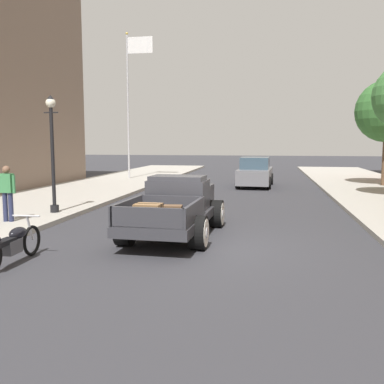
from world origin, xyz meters
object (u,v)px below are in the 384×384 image
at_px(street_lamp_near, 52,145).
at_px(flagpole, 131,90).
at_px(motorcycle_parked, 13,244).
at_px(car_background_grey, 255,173).
at_px(hotrod_truck_gunmetal, 177,206).
at_px(pedestrian_sidewalk_left, 7,190).

distance_m(street_lamp_near, flagpole, 13.89).
distance_m(motorcycle_parked, street_lamp_near, 6.03).
xyz_separation_m(car_background_grey, flagpole, (-7.94, 2.34, 5.00)).
relative_size(motorcycle_parked, street_lamp_near, 0.55).
bearing_deg(flagpole, motorcycle_parked, -79.14).
height_order(motorcycle_parked, car_background_grey, car_background_grey).
bearing_deg(hotrod_truck_gunmetal, flagpole, 112.33).
bearing_deg(street_lamp_near, pedestrian_sidewalk_left, -106.44).
relative_size(hotrod_truck_gunmetal, car_background_grey, 1.14).
relative_size(pedestrian_sidewalk_left, flagpole, 0.18).
bearing_deg(motorcycle_parked, car_background_grey, 75.16).
relative_size(motorcycle_parked, car_background_grey, 0.48).
xyz_separation_m(car_background_grey, street_lamp_near, (-6.29, -11.03, 1.62)).
relative_size(car_background_grey, street_lamp_near, 1.14).
height_order(pedestrian_sidewalk_left, flagpole, flagpole).
height_order(car_background_grey, flagpole, flagpole).
distance_m(motorcycle_parked, pedestrian_sidewalk_left, 4.40).
height_order(hotrod_truck_gunmetal, flagpole, flagpole).
bearing_deg(car_background_grey, hotrod_truck_gunmetal, -97.46).
bearing_deg(flagpole, hotrod_truck_gunmetal, -67.67).
xyz_separation_m(motorcycle_parked, flagpole, (-3.60, 18.74, 5.33)).
distance_m(hotrod_truck_gunmetal, flagpole, 17.21).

